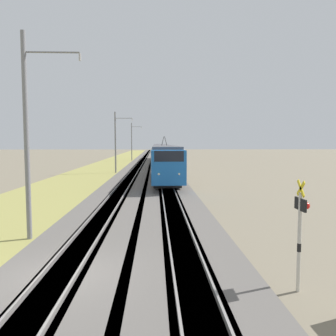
{
  "coord_description": "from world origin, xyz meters",
  "views": [
    {
      "loc": [
        -10.04,
        -2.97,
        4.44
      ],
      "look_at": [
        17.74,
        -4.06,
        2.27
      ],
      "focal_mm": 35.0,
      "sensor_mm": 36.0,
      "label": 1
    }
  ],
  "objects_px": {
    "passenger_train": "(162,154)",
    "crossing_signal_far": "(300,224)",
    "catenary_mast_mid": "(116,142)",
    "catenary_mast_far": "(132,141)",
    "catenary_mast_near": "(28,135)"
  },
  "relations": [
    {
      "from": "crossing_signal_far",
      "to": "catenary_mast_far",
      "type": "xyz_separation_m",
      "value": [
        69.76,
        9.86,
        2.66
      ]
    },
    {
      "from": "crossing_signal_far",
      "to": "catenary_mast_mid",
      "type": "bearing_deg",
      "value": 104.71
    },
    {
      "from": "catenary_mast_near",
      "to": "catenary_mast_far",
      "type": "relative_size",
      "value": 1.01
    },
    {
      "from": "crossing_signal_far",
      "to": "catenary_mast_near",
      "type": "bearing_deg",
      "value": 151.49
    },
    {
      "from": "passenger_train",
      "to": "crossing_signal_far",
      "type": "height_order",
      "value": "passenger_train"
    },
    {
      "from": "crossing_signal_far",
      "to": "catenary_mast_near",
      "type": "xyz_separation_m",
      "value": [
        5.36,
        9.86,
        2.72
      ]
    },
    {
      "from": "passenger_train",
      "to": "catenary_mast_far",
      "type": "bearing_deg",
      "value": -163.52
    },
    {
      "from": "passenger_train",
      "to": "catenary_mast_mid",
      "type": "relative_size",
      "value": 6.94
    },
    {
      "from": "catenary_mast_mid",
      "to": "catenary_mast_far",
      "type": "bearing_deg",
      "value": 0.0
    },
    {
      "from": "passenger_train",
      "to": "crossing_signal_far",
      "type": "bearing_deg",
      "value": 3.85
    },
    {
      "from": "catenary_mast_near",
      "to": "catenary_mast_far",
      "type": "bearing_deg",
      "value": -0.0
    },
    {
      "from": "catenary_mast_mid",
      "to": "catenary_mast_far",
      "type": "distance_m",
      "value": 32.2
    },
    {
      "from": "passenger_train",
      "to": "catenary_mast_far",
      "type": "height_order",
      "value": "catenary_mast_far"
    },
    {
      "from": "catenary_mast_near",
      "to": "catenary_mast_far",
      "type": "height_order",
      "value": "catenary_mast_near"
    },
    {
      "from": "passenger_train",
      "to": "catenary_mast_far",
      "type": "xyz_separation_m",
      "value": [
        22.6,
        6.69,
        2.28
      ]
    }
  ]
}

